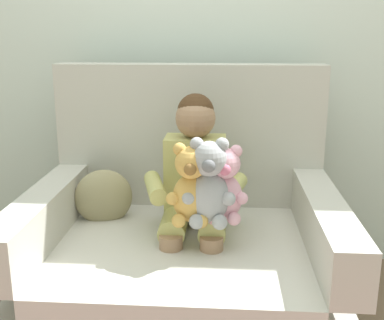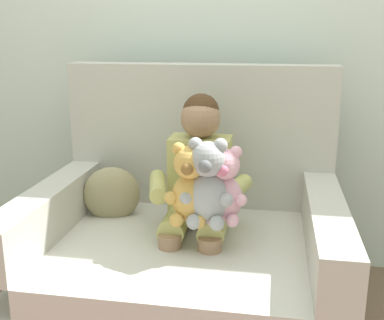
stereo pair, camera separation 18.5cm
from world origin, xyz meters
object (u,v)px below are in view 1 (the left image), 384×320
seated_child (194,183)px  plush_grey (209,185)px  plush_honey (191,187)px  throw_pillow (104,197)px  armchair (184,250)px  plush_pink (225,186)px

seated_child → plush_grey: (0.07, -0.19, 0.06)m
plush_honey → throw_pillow: size_ratio=1.23×
throw_pillow → plush_honey: bearing=-34.7°
armchair → plush_grey: (0.11, -0.17, 0.35)m
plush_grey → plush_honey: size_ratio=1.07×
armchair → seated_child: armchair is taller
seated_child → plush_pink: bearing=-56.5°
throw_pillow → armchair: bearing=-18.9°
seated_child → throw_pillow: 0.45m
plush_pink → throw_pillow: plush_pink is taller
armchair → plush_pink: (0.17, -0.13, 0.34)m
seated_child → plush_honey: bearing=-95.7°
plush_honey → seated_child: bearing=82.6°
seated_child → throw_pillow: (-0.42, 0.10, -0.11)m
plush_grey → throw_pillow: size_ratio=1.32×
plush_pink → throw_pillow: (-0.55, 0.26, -0.15)m
throw_pillow → plush_pink: bearing=-25.1°
armchair → plush_grey: bearing=-56.2°
seated_child → plush_pink: 0.20m
plush_pink → plush_grey: bearing=-134.3°
plush_grey → plush_pink: 0.07m
plush_pink → plush_honey: (-0.13, -0.03, 0.01)m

